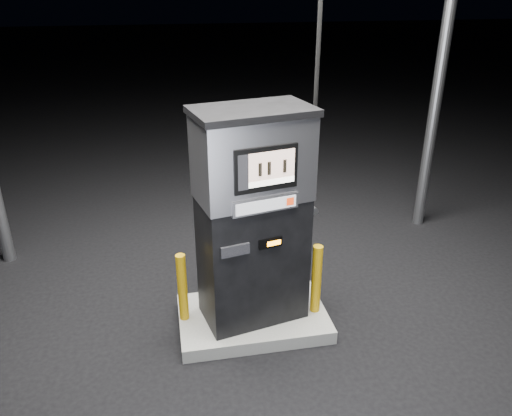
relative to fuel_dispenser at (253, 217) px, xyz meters
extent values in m
plane|color=black|center=(-0.01, 0.00, -1.31)|extent=(80.00, 80.00, 0.00)
cube|color=gray|center=(-0.01, 0.00, -1.24)|extent=(1.60, 1.00, 0.15)
cylinder|color=gray|center=(2.99, 2.00, 0.94)|extent=(0.16, 0.16, 4.50)
cube|color=black|center=(-0.01, 0.00, -0.48)|extent=(1.15, 0.81, 1.38)
cube|color=#B0B0B7|center=(-0.01, 0.00, 0.62)|extent=(1.17, 0.84, 0.83)
cube|color=black|center=(-0.01, 0.00, 1.07)|extent=(1.23, 0.89, 0.07)
cube|color=black|center=(0.06, -0.31, 0.62)|extent=(0.61, 0.16, 0.42)
cube|color=tan|center=(0.11, -0.32, 0.65)|extent=(0.44, 0.10, 0.26)
cube|color=white|center=(0.11, -0.32, 0.49)|extent=(0.44, 0.10, 0.06)
cube|color=#B0B0B7|center=(0.06, -0.31, 0.27)|extent=(0.65, 0.17, 0.15)
cube|color=#A1A4A9|center=(0.06, -0.33, 0.27)|extent=(0.59, 0.13, 0.12)
cube|color=red|center=(0.30, -0.28, 0.27)|extent=(0.08, 0.02, 0.08)
cube|color=black|center=(0.11, -0.30, -0.15)|extent=(0.24, 0.07, 0.10)
cube|color=orange|center=(0.15, -0.30, -0.15)|extent=(0.14, 0.03, 0.05)
cube|color=black|center=(-0.24, -0.37, -0.15)|extent=(0.29, 0.09, 0.11)
cube|color=black|center=(0.56, 0.12, -0.01)|extent=(0.15, 0.22, 0.27)
cylinder|color=gray|center=(0.62, 0.14, -0.01)|extent=(0.13, 0.25, 0.08)
cylinder|color=black|center=(0.61, 0.08, 1.83)|extent=(0.05, 0.05, 3.41)
cylinder|color=#CF980B|center=(-0.75, 0.05, -0.78)|extent=(0.12, 0.12, 0.78)
cylinder|color=#CF980B|center=(0.67, -0.08, -0.76)|extent=(0.14, 0.14, 0.80)
camera|label=1|loc=(-0.81, -4.41, 2.17)|focal=35.00mm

